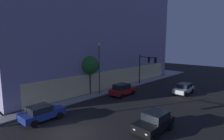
{
  "coord_description": "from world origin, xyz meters",
  "views": [
    {
      "loc": [
        -7.58,
        -12.34,
        7.61
      ],
      "look_at": [
        9.92,
        4.56,
        4.03
      ],
      "focal_mm": 28.09,
      "sensor_mm": 36.0,
      "label": 1
    }
  ],
  "objects_px": {
    "car_white": "(184,88)",
    "car_blue": "(42,113)",
    "car_red": "(122,89)",
    "car_black": "(154,122)",
    "modern_building": "(70,31)",
    "sidewalk_tree": "(90,65)",
    "traffic_light_far_corner": "(146,64)",
    "street_lamp_sidewalk": "(99,62)"
  },
  "relations": [
    {
      "from": "traffic_light_far_corner",
      "to": "car_white",
      "type": "height_order",
      "value": "traffic_light_far_corner"
    },
    {
      "from": "car_red",
      "to": "car_blue",
      "type": "bearing_deg",
      "value": 179.95
    },
    {
      "from": "modern_building",
      "to": "car_white",
      "type": "xyz_separation_m",
      "value": [
        4.25,
        -24.49,
        -9.65
      ]
    },
    {
      "from": "modern_building",
      "to": "sidewalk_tree",
      "type": "distance_m",
      "value": 16.65
    },
    {
      "from": "car_white",
      "to": "modern_building",
      "type": "bearing_deg",
      "value": 99.84
    },
    {
      "from": "modern_building",
      "to": "car_black",
      "type": "distance_m",
      "value": 30.51
    },
    {
      "from": "car_white",
      "to": "car_blue",
      "type": "bearing_deg",
      "value": 162.05
    },
    {
      "from": "modern_building",
      "to": "street_lamp_sidewalk",
      "type": "bearing_deg",
      "value": -108.74
    },
    {
      "from": "car_white",
      "to": "car_black",
      "type": "bearing_deg",
      "value": -168.08
    },
    {
      "from": "car_blue",
      "to": "car_red",
      "type": "height_order",
      "value": "car_red"
    },
    {
      "from": "sidewalk_tree",
      "to": "car_blue",
      "type": "xyz_separation_m",
      "value": [
        -9.29,
        -3.85,
        -3.63
      ]
    },
    {
      "from": "traffic_light_far_corner",
      "to": "car_red",
      "type": "relative_size",
      "value": 1.28
    },
    {
      "from": "modern_building",
      "to": "traffic_light_far_corner",
      "type": "distance_m",
      "value": 18.95
    },
    {
      "from": "car_blue",
      "to": "car_white",
      "type": "relative_size",
      "value": 0.97
    },
    {
      "from": "modern_building",
      "to": "car_white",
      "type": "bearing_deg",
      "value": -80.16
    },
    {
      "from": "car_black",
      "to": "car_white",
      "type": "relative_size",
      "value": 0.93
    },
    {
      "from": "sidewalk_tree",
      "to": "car_black",
      "type": "xyz_separation_m",
      "value": [
        -3.37,
        -13.08,
        -3.6
      ]
    },
    {
      "from": "street_lamp_sidewalk",
      "to": "car_black",
      "type": "distance_m",
      "value": 13.21
    },
    {
      "from": "car_black",
      "to": "car_blue",
      "type": "bearing_deg",
      "value": 122.66
    },
    {
      "from": "street_lamp_sidewalk",
      "to": "car_black",
      "type": "height_order",
      "value": "street_lamp_sidewalk"
    },
    {
      "from": "traffic_light_far_corner",
      "to": "car_blue",
      "type": "distance_m",
      "value": 20.49
    },
    {
      "from": "modern_building",
      "to": "street_lamp_sidewalk",
      "type": "relative_size",
      "value": 4.71
    },
    {
      "from": "car_black",
      "to": "car_red",
      "type": "height_order",
      "value": "car_red"
    },
    {
      "from": "car_black",
      "to": "car_white",
      "type": "height_order",
      "value": "car_black"
    },
    {
      "from": "sidewalk_tree",
      "to": "car_blue",
      "type": "bearing_deg",
      "value": -157.5
    },
    {
      "from": "traffic_light_far_corner",
      "to": "car_white",
      "type": "relative_size",
      "value": 1.26
    },
    {
      "from": "street_lamp_sidewalk",
      "to": "sidewalk_tree",
      "type": "height_order",
      "value": "street_lamp_sidewalk"
    },
    {
      "from": "sidewalk_tree",
      "to": "car_red",
      "type": "height_order",
      "value": "sidewalk_tree"
    },
    {
      "from": "car_red",
      "to": "car_white",
      "type": "relative_size",
      "value": 0.98
    },
    {
      "from": "car_black",
      "to": "car_red",
      "type": "distance_m",
      "value": 11.27
    },
    {
      "from": "car_black",
      "to": "traffic_light_far_corner",
      "type": "bearing_deg",
      "value": 35.57
    },
    {
      "from": "street_lamp_sidewalk",
      "to": "car_black",
      "type": "bearing_deg",
      "value": -109.4
    },
    {
      "from": "car_red",
      "to": "car_black",
      "type": "bearing_deg",
      "value": -125.06
    },
    {
      "from": "traffic_light_far_corner",
      "to": "street_lamp_sidewalk",
      "type": "xyz_separation_m",
      "value": [
        -10.11,
        1.63,
        0.89
      ]
    },
    {
      "from": "traffic_light_far_corner",
      "to": "car_black",
      "type": "height_order",
      "value": "traffic_light_far_corner"
    },
    {
      "from": "street_lamp_sidewalk",
      "to": "car_white",
      "type": "xyz_separation_m",
      "value": [
        9.51,
        -8.96,
        -4.14
      ]
    },
    {
      "from": "modern_building",
      "to": "car_black",
      "type": "height_order",
      "value": "modern_building"
    },
    {
      "from": "street_lamp_sidewalk",
      "to": "car_white",
      "type": "distance_m",
      "value": 13.71
    },
    {
      "from": "sidewalk_tree",
      "to": "car_black",
      "type": "bearing_deg",
      "value": -104.43
    },
    {
      "from": "modern_building",
      "to": "sidewalk_tree",
      "type": "xyz_separation_m",
      "value": [
        -6.07,
        -14.29,
        -6.01
      ]
    },
    {
      "from": "sidewalk_tree",
      "to": "car_white",
      "type": "height_order",
      "value": "sidewalk_tree"
    },
    {
      "from": "traffic_light_far_corner",
      "to": "car_red",
      "type": "distance_m",
      "value": 8.49
    }
  ]
}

